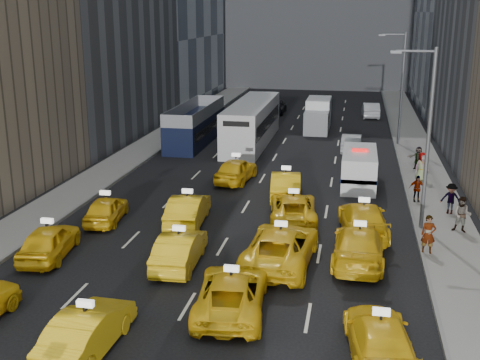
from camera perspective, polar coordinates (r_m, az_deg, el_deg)
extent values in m
plane|color=black|center=(21.31, -6.54, -14.26)|extent=(160.00, 160.00, 0.00)
cube|color=gray|center=(46.75, -9.72, 2.53)|extent=(3.00, 90.00, 0.15)
cube|color=gray|center=(44.07, 16.79, 1.26)|extent=(3.00, 90.00, 0.15)
cube|color=slate|center=(46.26, -8.04, 2.48)|extent=(0.15, 90.00, 0.18)
cube|color=slate|center=(43.93, 14.91, 1.38)|extent=(0.15, 90.00, 0.18)
cylinder|color=#595B60|center=(30.36, 17.41, 3.42)|extent=(0.20, 0.20, 9.00)
cylinder|color=#595B60|center=(29.69, 16.34, 11.64)|extent=(1.80, 0.12, 0.12)
cube|color=slate|center=(29.63, 14.57, 11.67)|extent=(0.50, 0.22, 0.12)
cylinder|color=#595B60|center=(50.02, 15.09, 8.23)|extent=(0.20, 0.20, 9.00)
cylinder|color=#595B60|center=(49.62, 14.39, 13.21)|extent=(1.80, 0.12, 0.12)
cube|color=slate|center=(49.59, 13.32, 13.22)|extent=(0.50, 0.22, 0.12)
imported|color=yellow|center=(20.47, -14.27, -13.66)|extent=(1.72, 4.52, 1.47)
imported|color=yellow|center=(22.27, -0.80, -10.61)|extent=(2.91, 5.45, 1.46)
imported|color=yellow|center=(20.06, 13.09, -14.37)|extent=(2.52, 4.97, 1.38)
imported|color=yellow|center=(28.15, -17.66, -5.55)|extent=(2.34, 4.56, 1.49)
imported|color=yellow|center=(26.10, -5.75, -6.55)|extent=(1.79, 4.58, 1.49)
imported|color=yellow|center=(26.12, 3.88, -6.30)|extent=(3.06, 6.07, 1.65)
imported|color=yellow|center=(26.80, 11.22, -6.08)|extent=(2.36, 5.47, 1.57)
imported|color=yellow|center=(31.98, -12.58, -2.73)|extent=(2.09, 4.15, 1.36)
imported|color=yellow|center=(30.99, -4.96, -2.81)|extent=(2.00, 4.81, 1.55)
imported|color=yellow|center=(31.46, 5.07, -2.65)|extent=(2.97, 5.34, 1.41)
imported|color=yellow|center=(30.04, 11.59, -3.67)|extent=(2.69, 5.58, 1.57)
imported|color=yellow|center=(38.52, -0.38, 0.97)|extent=(2.33, 4.71, 1.54)
imported|color=yellow|center=(35.28, 4.37, -0.44)|extent=(2.18, 4.96, 1.59)
cube|color=silver|center=(38.37, 11.22, 1.10)|extent=(2.48, 5.59, 2.18)
cylinder|color=black|center=(36.79, 9.77, -0.52)|extent=(0.28, 0.87, 0.87)
cylinder|color=black|center=(36.81, 12.54, -0.67)|extent=(0.28, 0.87, 0.87)
cylinder|color=black|center=(40.30, 9.92, 0.91)|extent=(0.28, 0.87, 0.87)
cylinder|color=black|center=(40.32, 12.44, 0.78)|extent=(0.28, 0.87, 0.87)
cube|color=navy|center=(38.41, 11.21, 0.88)|extent=(2.52, 5.59, 0.25)
cube|color=red|center=(38.10, 11.31, 2.80)|extent=(1.01, 0.42, 0.16)
cube|color=black|center=(50.04, -4.22, 5.34)|extent=(3.17, 11.00, 3.16)
cylinder|color=black|center=(46.30, -6.95, 3.11)|extent=(0.28, 1.10, 1.10)
cylinder|color=black|center=(45.69, -4.36, 3.01)|extent=(0.28, 1.10, 1.10)
cylinder|color=black|center=(54.81, -4.06, 5.17)|extent=(0.28, 1.10, 1.10)
cylinder|color=black|center=(54.29, -1.84, 5.10)|extent=(0.28, 1.10, 1.10)
cube|color=silver|center=(49.62, 1.14, 5.45)|extent=(3.20, 13.34, 3.42)
cylinder|color=black|center=(44.59, -1.69, 2.73)|extent=(0.28, 1.10, 1.10)
cylinder|color=black|center=(44.13, 1.43, 2.59)|extent=(0.28, 1.10, 1.10)
cylinder|color=black|center=(55.59, 0.90, 5.36)|extent=(0.28, 1.10, 1.10)
cylinder|color=black|center=(55.21, 3.43, 5.26)|extent=(0.28, 1.10, 1.10)
cube|color=white|center=(55.67, 7.40, 6.14)|extent=(2.85, 6.38, 2.82)
cylinder|color=black|center=(53.74, 6.25, 4.90)|extent=(0.28, 1.10, 1.10)
cylinder|color=black|center=(53.63, 8.18, 4.81)|extent=(0.28, 1.10, 1.10)
cylinder|color=black|center=(58.02, 6.62, 5.70)|extent=(0.28, 1.10, 1.10)
cylinder|color=black|center=(57.91, 8.42, 5.61)|extent=(0.28, 1.10, 1.10)
imported|color=#9FA3A6|center=(47.70, 10.53, 3.51)|extent=(1.59, 4.26, 1.39)
imported|color=black|center=(58.23, -2.24, 6.02)|extent=(2.60, 5.44, 1.50)
imported|color=gray|center=(62.69, 7.69, 6.56)|extent=(2.42, 5.07, 1.43)
imported|color=black|center=(64.56, 3.44, 7.01)|extent=(1.94, 4.67, 1.58)
imported|color=#A9ACB0|center=(63.62, 12.28, 6.52)|extent=(1.85, 4.70, 1.52)
imported|color=gray|center=(28.12, 17.43, -4.94)|extent=(0.64, 0.43, 1.75)
imported|color=gray|center=(31.25, 20.32, -3.09)|extent=(0.97, 0.71, 1.79)
imported|color=gray|center=(33.87, 19.36, -1.68)|extent=(1.16, 0.74, 1.66)
imported|color=gray|center=(35.44, 16.42, -0.78)|extent=(0.93, 0.49, 1.53)
imported|color=gray|center=(39.77, 16.87, 1.21)|extent=(1.03, 0.79, 1.86)
imported|color=gray|center=(42.73, 16.54, 2.02)|extent=(1.50, 0.73, 1.56)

